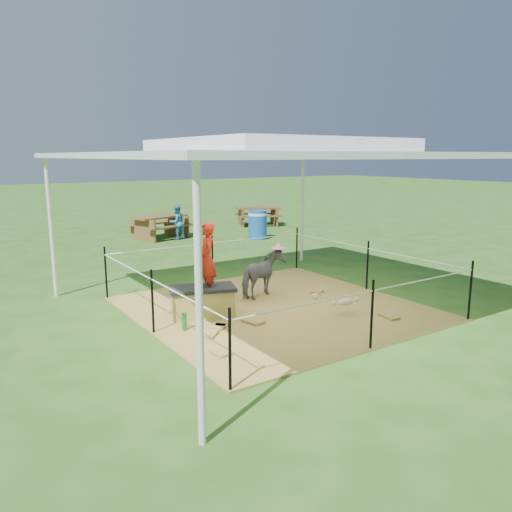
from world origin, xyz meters
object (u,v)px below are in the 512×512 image
green_bottle (184,321)px  distant_person (177,222)px  trash_barrel (258,225)px  picnic_table_near (160,227)px  foal (346,300)px  picnic_table_far (258,216)px  woman (207,253)px  pony (263,275)px  straw_bale (203,303)px

green_bottle → distant_person: 8.72m
trash_barrel → picnic_table_near: 3.17m
foal → green_bottle: bearing=170.9°
foal → distant_person: (0.98, 8.73, 0.29)m
picnic_table_far → green_bottle: bearing=-106.5°
woman → distant_person: 8.07m
green_bottle → pony: size_ratio=0.27×
picnic_table_near → picnic_table_far: 4.43m
picnic_table_far → straw_bale: bearing=-105.8°
picnic_table_near → picnic_table_far: (4.36, 0.81, -0.02)m
straw_bale → green_bottle: bearing=-140.7°
pony → picnic_table_near: (1.20, 7.64, -0.10)m
pony → straw_bale: bearing=81.3°
straw_bale → green_bottle: (-0.55, -0.45, -0.08)m
woman → foal: 2.44m
green_bottle → foal: foal is taller
woman → picnic_table_far: woman is taller
pony → picnic_table_near: size_ratio=0.58×
straw_bale → woman: (0.10, 0.00, 0.82)m
pony → distant_person: (1.55, 7.11, 0.09)m
picnic_table_near → green_bottle: bearing=-126.6°
woman → green_bottle: bearing=-36.3°
picnic_table_near → distant_person: size_ratio=1.58×
woman → trash_barrel: (5.12, 6.14, -0.62)m
woman → picnic_table_far: (6.92, 8.83, -0.73)m
foal → picnic_table_far: picnic_table_far is taller
green_bottle → distant_person: bearing=65.8°
green_bottle → picnic_table_near: picnic_table_near is taller
picnic_table_far → picnic_table_near: bearing=-146.8°
trash_barrel → picnic_table_far: 3.25m
woman → foal: bearing=76.5°
woman → foal: woman is taller
picnic_table_near → woman: bearing=-123.6°
trash_barrel → pony: bearing=-123.1°
woman → picnic_table_near: size_ratio=0.68×
pony → trash_barrel: 6.86m
pony → picnic_table_far: bearing=-56.8°
straw_bale → foal: bearing=-31.2°
woman → straw_bale: bearing=-71.0°
green_bottle → trash_barrel: (5.77, 6.59, 0.29)m
pony → foal: size_ratio=1.19×
foal → distant_person: 8.79m
foal → picnic_table_near: picnic_table_near is taller
trash_barrel → distant_person: bearing=148.2°
straw_bale → picnic_table_far: picnic_table_far is taller
foal → picnic_table_near: (0.63, 9.26, 0.10)m
pony → distant_person: size_ratio=0.92×
distant_person → trash_barrel: bearing=138.7°
pony → foal: pony is taller
green_bottle → trash_barrel: bearing=48.8°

